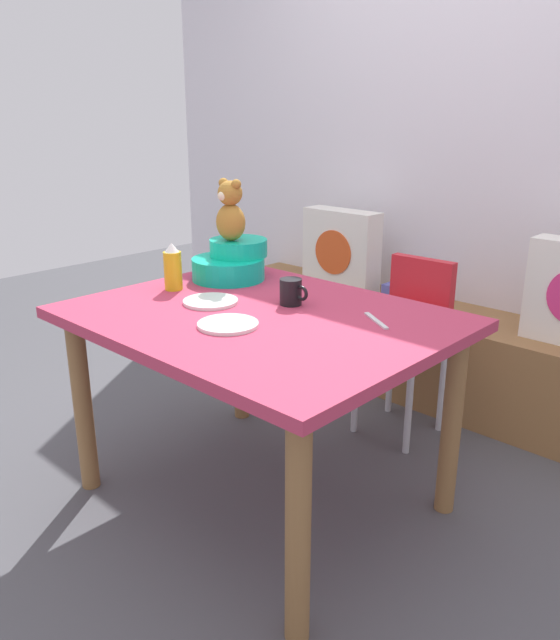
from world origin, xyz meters
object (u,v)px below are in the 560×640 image
ketchup_bottle (173,268)px  dinner_plate_near (211,301)px  coffee_mug (291,292)px  dining_table (261,340)px  dinner_plate_far (228,324)px  infant_seat_teal (232,262)px  pillow_floral_left (341,250)px  highchair (405,323)px  teddy_bear (230,212)px  book_stack (405,294)px

ketchup_bottle → dinner_plate_near: bearing=-4.9°
ketchup_bottle → coffee_mug: 0.50m
dining_table → dinner_plate_far: size_ratio=6.35×
infant_seat_teal → coffee_mug: (0.43, -0.11, -0.02)m
pillow_floral_left → dinner_plate_far: size_ratio=2.20×
highchair → teddy_bear: bearing=-131.8°
coffee_mug → dining_table: bearing=-94.4°
coffee_mug → teddy_bear: bearing=166.3°
teddy_bear → coffee_mug: bearing=-13.7°
book_stack → dinner_plate_near: size_ratio=1.00×
highchair → ketchup_bottle: 1.04m
book_stack → dining_table: size_ratio=0.16×
dinner_plate_far → pillow_floral_left: bearing=114.1°
infant_seat_teal → highchair: bearing=48.2°
book_stack → coffee_mug: (0.21, -1.10, 0.28)m
pillow_floral_left → dinner_plate_near: pillow_floral_left is taller
infant_seat_teal → dining_table: bearing=-31.1°
highchair → teddy_bear: 0.90m
teddy_bear → dinner_plate_far: size_ratio=1.25×
highchair → dinner_plate_far: size_ratio=3.95×
teddy_bear → dinner_plate_near: teddy_bear is taller
highchair → infant_seat_teal: 0.81m
coffee_mug → dinner_plate_far: size_ratio=0.60×
dining_table → book_stack: bearing=98.9°
infant_seat_teal → coffee_mug: 0.44m
book_stack → pillow_floral_left: bearing=-177.1°
pillow_floral_left → infant_seat_teal: (0.18, -0.98, 0.13)m
dining_table → coffee_mug: (0.01, 0.15, 0.15)m
infant_seat_teal → ketchup_bottle: size_ratio=1.78×
book_stack → dinner_plate_far: 1.46m
pillow_floral_left → dinner_plate_near: bearing=-73.0°
infant_seat_teal → coffee_mug: bearing=-13.8°
pillow_floral_left → dinner_plate_near: 1.33m
dining_table → teddy_bear: 0.62m
book_stack → dinner_plate_near: (-0.02, -1.29, 0.24)m
teddy_bear → ketchup_bottle: size_ratio=1.35×
infant_seat_teal → dinner_plate_near: size_ratio=1.65×
ketchup_bottle → dining_table: bearing=2.4°
highchair → teddy_bear: (-0.50, -0.56, 0.50)m
book_stack → infant_seat_teal: 1.07m
infant_seat_teal → ketchup_bottle: 0.28m
book_stack → highchair: 0.52m
pillow_floral_left → book_stack: bearing=2.9°
pillow_floral_left → ketchup_bottle: ketchup_bottle is taller
dining_table → teddy_bear: (-0.42, 0.25, 0.38)m
infant_seat_teal → dinner_plate_far: (0.44, -0.42, -0.07)m
teddy_bear → dinner_plate_near: 0.45m
teddy_bear → infant_seat_teal: bearing=90.0°
dinner_plate_near → highchair: bearing=70.8°
ketchup_bottle → dinner_plate_near: (0.24, -0.02, -0.08)m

